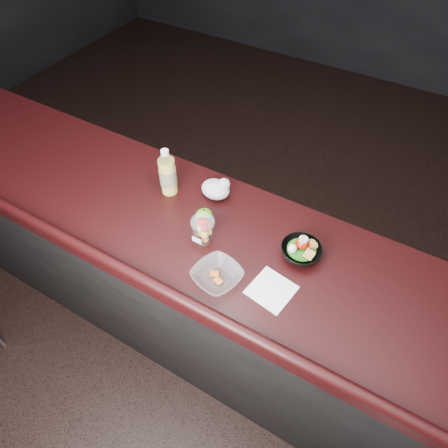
{
  "coord_description": "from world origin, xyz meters",
  "views": [
    {
      "loc": [
        0.65,
        -0.65,
        2.36
      ],
      "look_at": [
        0.09,
        0.31,
        1.1
      ],
      "focal_mm": 32.0,
      "sensor_mm": 36.0,
      "label": 1
    }
  ],
  "objects": [
    {
      "name": "snack_bowl",
      "position": [
        0.42,
        0.38,
        1.05
      ],
      "size": [
        0.21,
        0.21,
        0.09
      ],
      "rotation": [
        0.0,
        0.0,
        -0.3
      ],
      "color": "black",
      "rests_on": "counter"
    },
    {
      "name": "plastic_bag",
      "position": [
        -0.07,
        0.51,
        1.07
      ],
      "size": [
        0.14,
        0.11,
        0.1
      ],
      "color": "silver",
      "rests_on": "counter"
    },
    {
      "name": "lemonade_bottle",
      "position": [
        -0.28,
        0.42,
        1.12
      ],
      "size": [
        0.08,
        0.08,
        0.24
      ],
      "color": "gold",
      "rests_on": "counter"
    },
    {
      "name": "takeout_bowl",
      "position": [
        0.18,
        0.1,
        1.04
      ],
      "size": [
        0.23,
        0.23,
        0.05
      ],
      "rotation": [
        0.0,
        0.0,
        -0.27
      ],
      "color": "silver",
      "rests_on": "counter"
    },
    {
      "name": "green_apple",
      "position": [
        -0.03,
        0.34,
        1.06
      ],
      "size": [
        0.08,
        0.08,
        0.08
      ],
      "color": "#3A750D",
      "rests_on": "counter"
    },
    {
      "name": "room_shell",
      "position": [
        0.0,
        0.0,
        1.83
      ],
      "size": [
        8.0,
        8.0,
        8.0
      ],
      "color": "black",
      "rests_on": "ground"
    },
    {
      "name": "paper_napkin",
      "position": [
        0.39,
        0.16,
        1.02
      ],
      "size": [
        0.18,
        0.18,
        0.0
      ],
      "primitive_type": "cube",
      "rotation": [
        0.0,
        0.0,
        -0.16
      ],
      "color": "white",
      "rests_on": "counter"
    },
    {
      "name": "counter",
      "position": [
        0.0,
        0.3,
        0.51
      ],
      "size": [
        4.06,
        0.71,
        1.02
      ],
      "color": "black",
      "rests_on": "ground"
    },
    {
      "name": "ground",
      "position": [
        0.0,
        0.0,
        0.0
      ],
      "size": [
        8.0,
        8.0,
        0.0
      ],
      "primitive_type": "plane",
      "color": "black",
      "rests_on": "ground"
    },
    {
      "name": "fruit_cup",
      "position": [
        0.02,
        0.25,
        1.09
      ],
      "size": [
        0.1,
        0.1,
        0.15
      ],
      "color": "white",
      "rests_on": "counter"
    }
  ]
}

